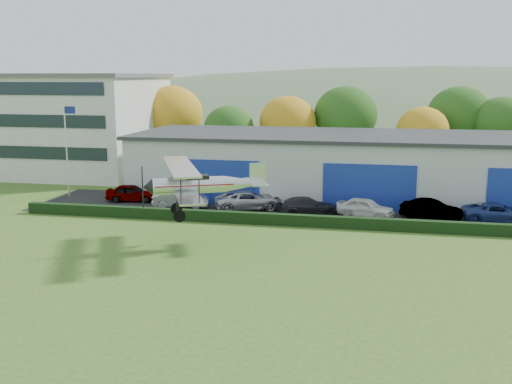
% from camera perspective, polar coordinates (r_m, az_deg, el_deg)
% --- Properties ---
extents(ground, '(300.00, 300.00, 0.00)m').
position_cam_1_polar(ground, '(26.24, -1.56, -11.82)').
color(ground, '#37581B').
rests_on(ground, ground).
extents(apron, '(48.00, 9.00, 0.05)m').
position_cam_1_polar(apron, '(45.75, 8.11, -1.90)').
color(apron, black).
rests_on(apron, ground).
extents(hedge, '(46.00, 0.60, 0.80)m').
position_cam_1_polar(hedge, '(41.00, 7.70, -2.87)').
color(hedge, black).
rests_on(hedge, ground).
extents(hangar, '(40.60, 12.60, 5.30)m').
position_cam_1_polar(hangar, '(52.06, 10.87, 2.53)').
color(hangar, '#B2B7BC').
rests_on(hangar, ground).
extents(office_block, '(20.60, 15.60, 10.40)m').
position_cam_1_polar(office_block, '(67.64, -18.30, 6.28)').
color(office_block, silver).
rests_on(office_block, ground).
extents(flagpole, '(1.05, 0.10, 8.00)m').
position_cam_1_polar(flagpole, '(52.42, -17.57, 4.62)').
color(flagpole, silver).
rests_on(flagpole, ground).
extents(tree_belt, '(75.70, 13.22, 10.12)m').
position_cam_1_polar(tree_belt, '(64.49, 7.43, 6.88)').
color(tree_belt, '#3D2614').
rests_on(tree_belt, ground).
extents(distant_hills, '(430.00, 196.00, 56.00)m').
position_cam_1_polar(distant_hills, '(165.47, 8.02, 2.87)').
color(distant_hills, '#4C6642').
rests_on(distant_hills, ground).
extents(car_0, '(4.33, 2.31, 1.40)m').
position_cam_1_polar(car_0, '(49.96, -11.78, -0.08)').
color(car_0, gray).
rests_on(car_0, apron).
extents(car_1, '(4.55, 2.37, 1.43)m').
position_cam_1_polar(car_1, '(46.92, -7.19, -0.63)').
color(car_1, silver).
rests_on(car_1, apron).
extents(car_2, '(5.70, 4.25, 1.44)m').
position_cam_1_polar(car_2, '(45.96, -0.74, -0.78)').
color(car_2, silver).
rests_on(car_2, apron).
extents(car_3, '(5.02, 3.49, 1.35)m').
position_cam_1_polar(car_3, '(44.21, 4.92, -1.36)').
color(car_3, black).
rests_on(car_3, apron).
extents(car_4, '(4.47, 2.82, 1.42)m').
position_cam_1_polar(car_4, '(44.15, 10.38, -1.47)').
color(car_4, silver).
rests_on(car_4, apron).
extents(car_5, '(4.52, 2.53, 1.41)m').
position_cam_1_polar(car_5, '(44.63, 16.37, -1.61)').
color(car_5, gray).
rests_on(car_5, apron).
extents(car_6, '(4.90, 2.37, 1.34)m').
position_cam_1_polar(car_6, '(45.34, 22.10, -1.83)').
color(car_6, navy).
rests_on(car_6, apron).
extents(biplane, '(7.63, 8.34, 3.20)m').
position_cam_1_polar(biplane, '(35.92, -5.44, 0.84)').
color(biplane, silver).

